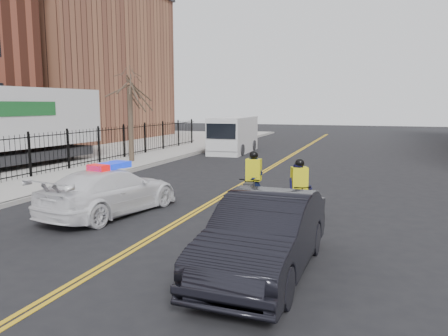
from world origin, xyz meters
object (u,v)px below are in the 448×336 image
cyclist_far (299,194)px  police_cruiser (111,191)px  dark_sedan (265,235)px  cyclist_near (253,187)px  cargo_van (233,135)px

cyclist_far → police_cruiser: bearing=169.6°
dark_sedan → cyclist_far: size_ratio=2.69×
police_cruiser → cyclist_near: cyclist_near is taller
cargo_van → cyclist_near: (5.52, -14.74, -0.55)m
cyclist_near → cyclist_far: cyclist_near is taller
police_cruiser → cyclist_near: size_ratio=2.68×
police_cruiser → dark_sedan: bearing=161.1°
dark_sedan → cyclist_near: (-1.71, 5.35, -0.15)m
dark_sedan → cyclist_near: 5.62m
police_cruiser → cyclist_far: bearing=-155.0°
dark_sedan → cyclist_far: cyclist_far is taller
dark_sedan → cargo_van: bearing=111.3°
cyclist_near → dark_sedan: bearing=-75.2°
cargo_van → cyclist_near: size_ratio=3.12×
police_cruiser → cyclist_near: 4.43m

